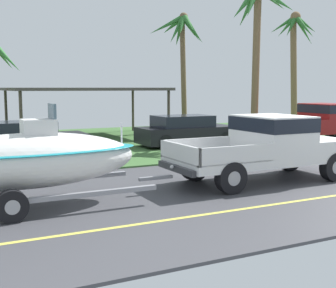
% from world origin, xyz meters
% --- Properties ---
extents(ground, '(36.00, 22.00, 0.11)m').
position_xyz_m(ground, '(0.00, 8.38, -0.01)').
color(ground, '#424247').
extents(pickup_truck_towing, '(5.47, 2.09, 1.82)m').
position_xyz_m(pickup_truck_towing, '(-1.32, 0.42, 1.02)').
color(pickup_truck_towing, silver).
rests_on(pickup_truck_towing, ground).
extents(boat_on_trailer, '(6.17, 2.21, 2.25)m').
position_xyz_m(boat_on_trailer, '(-7.95, 0.42, 1.04)').
color(boat_on_trailer, gray).
rests_on(boat_on_trailer, ground).
extents(parked_pickup_background, '(5.59, 2.11, 1.86)m').
position_xyz_m(parked_pickup_background, '(6.55, 6.12, 1.03)').
color(parked_pickup_background, maroon).
rests_on(parked_pickup_background, ground).
extents(parked_sedan_near, '(4.42, 1.83, 1.38)m').
position_xyz_m(parked_sedan_near, '(-6.86, 7.48, 0.67)').
color(parked_sedan_near, black).
rests_on(parked_sedan_near, ground).
extents(parked_sedan_far, '(4.36, 1.85, 1.38)m').
position_xyz_m(parked_sedan_far, '(0.16, 8.00, 0.67)').
color(parked_sedan_far, black).
rests_on(parked_sedan_far, ground).
extents(carport_awning, '(7.63, 5.16, 2.59)m').
position_xyz_m(carport_awning, '(-2.84, 13.12, 2.48)').
color(carport_awning, '#4C4238').
rests_on(carport_awning, ground).
extents(palm_tree_near_left, '(2.77, 3.46, 7.22)m').
position_xyz_m(palm_tree_near_left, '(10.30, 12.45, 5.20)').
color(palm_tree_near_left, brown).
rests_on(palm_tree_near_left, ground).
extents(palm_tree_near_right, '(2.87, 2.93, 7.23)m').
position_xyz_m(palm_tree_near_right, '(3.35, 7.18, 5.55)').
color(palm_tree_near_right, brown).
rests_on(palm_tree_near_right, ground).
extents(palm_tree_mid, '(3.33, 3.01, 6.84)m').
position_xyz_m(palm_tree_mid, '(3.18, 13.88, 5.49)').
color(palm_tree_mid, brown).
rests_on(palm_tree_mid, ground).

